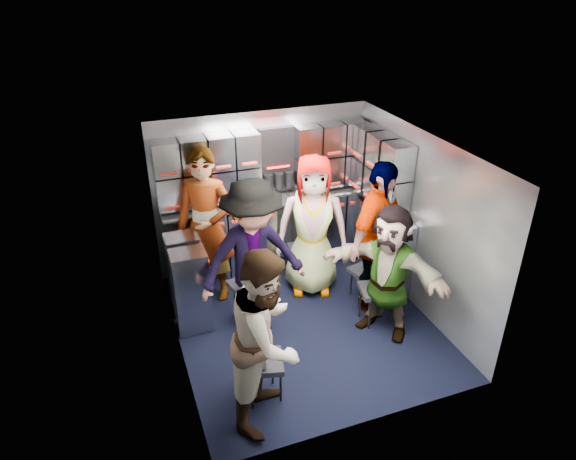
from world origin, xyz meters
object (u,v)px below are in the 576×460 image
object	(u,v)px
attendant_standing	(206,227)
jump_seat_center	(306,252)
jump_seat_near_right	(377,292)
attendant_arc_c	(312,226)
jump_seat_near_left	(262,364)
jump_seat_mid_left	(250,287)
attendant_arc_b	(253,259)
jump_seat_mid_right	(366,272)
attendant_arc_a	(267,337)
attendant_arc_d	(377,239)
attendant_arc_e	(388,272)

from	to	relation	value
attendant_standing	jump_seat_center	bearing A→B (deg)	23.57
jump_seat_near_right	attendant_arc_c	size ratio (longest dim) A/B	0.25
jump_seat_near_left	jump_seat_mid_left	size ratio (longest dim) A/B	0.92
attendant_standing	attendant_arc_b	bearing A→B (deg)	-39.61
jump_seat_mid_right	attendant_arc_a	xyz separation A→B (m)	(-1.67, -1.29, 0.49)
attendant_arc_a	jump_seat_near_left	bearing A→B (deg)	36.79
jump_seat_center	jump_seat_mid_right	size ratio (longest dim) A/B	1.16
jump_seat_mid_right	attendant_standing	world-z (taller)	attendant_standing
jump_seat_mid_left	attendant_standing	distance (m)	0.88
attendant_arc_b	attendant_arc_c	size ratio (longest dim) A/B	1.02
attendant_arc_a	attendant_arc_c	xyz separation A→B (m)	(1.13, 1.71, 0.03)
jump_seat_near_right	attendant_standing	world-z (taller)	attendant_standing
attendant_arc_b	jump_seat_mid_left	bearing A→B (deg)	85.37
jump_seat_near_left	jump_seat_mid_right	xyz separation A→B (m)	(1.67, 1.11, -0.04)
jump_seat_near_left	attendant_arc_c	bearing A→B (deg)	53.65
jump_seat_near_left	jump_seat_mid_right	bearing A→B (deg)	33.76
jump_seat_near_left	attendant_arc_a	bearing A→B (deg)	-90.00
jump_seat_near_left	attendant_standing	xyz separation A→B (m)	(-0.09, 1.83, 0.55)
jump_seat_mid_left	attendant_arc_c	size ratio (longest dim) A/B	0.28
jump_seat_center	attendant_arc_b	bearing A→B (deg)	-141.75
jump_seat_center	attendant_arc_b	size ratio (longest dim) A/B	0.27
jump_seat_near_left	jump_seat_near_right	xyz separation A→B (m)	(1.57, 0.67, -0.01)
jump_seat_mid_left	jump_seat_near_right	xyz separation A→B (m)	(1.34, -0.52, -0.05)
attendant_arc_d	attendant_standing	bearing A→B (deg)	119.48
jump_seat_mid_left	attendant_arc_a	size ratio (longest dim) A/B	0.29
jump_seat_center	jump_seat_near_right	bearing A→B (deg)	-66.98
attendant_arc_e	attendant_arc_c	bearing A→B (deg)	166.79
jump_seat_near_left	attendant_arc_c	size ratio (longest dim) A/B	0.26
jump_seat_mid_right	attendant_arc_d	size ratio (longest dim) A/B	0.22
attendant_standing	attendant_arc_b	xyz separation A→B (m)	(0.32, -0.82, -0.04)
attendant_arc_b	attendant_arc_c	bearing A→B (deg)	25.80
jump_seat_center	attendant_arc_b	world-z (taller)	attendant_arc_b
attendant_arc_c	jump_seat_near_right	bearing A→B (deg)	-43.45
jump_seat_near_left	attendant_arc_d	size ratio (longest dim) A/B	0.25
jump_seat_near_left	jump_seat_near_right	size ratio (longest dim) A/B	1.03
jump_seat_mid_left	attendant_arc_c	world-z (taller)	attendant_arc_c
jump_seat_near_left	attendant_arc_c	world-z (taller)	attendant_arc_c
attendant_arc_a	attendant_arc_d	xyz separation A→B (m)	(1.67, 1.11, 0.07)
jump_seat_center	attendant_standing	distance (m)	1.33
attendant_arc_a	attendant_arc_c	size ratio (longest dim) A/B	0.96
jump_seat_near_left	attendant_arc_a	size ratio (longest dim) A/B	0.27
attendant_standing	attendant_arc_d	distance (m)	1.97
jump_seat_mid_right	attendant_arc_b	world-z (taller)	attendant_arc_b
attendant_arc_c	attendant_arc_e	xyz separation A→B (m)	(0.44, -1.04, -0.12)
jump_seat_center	attendant_arc_c	size ratio (longest dim) A/B	0.27
attendant_arc_d	attendant_arc_e	size ratio (longest dim) A/B	1.20
attendant_arc_e	attendant_standing	bearing A→B (deg)	-165.03
jump_seat_near_right	attendant_arc_d	xyz separation A→B (m)	(0.09, 0.26, 0.53)
attendant_arc_a	attendant_arc_d	world-z (taller)	attendant_arc_d
attendant_standing	attendant_arc_d	xyz separation A→B (m)	(1.75, -0.89, -0.03)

